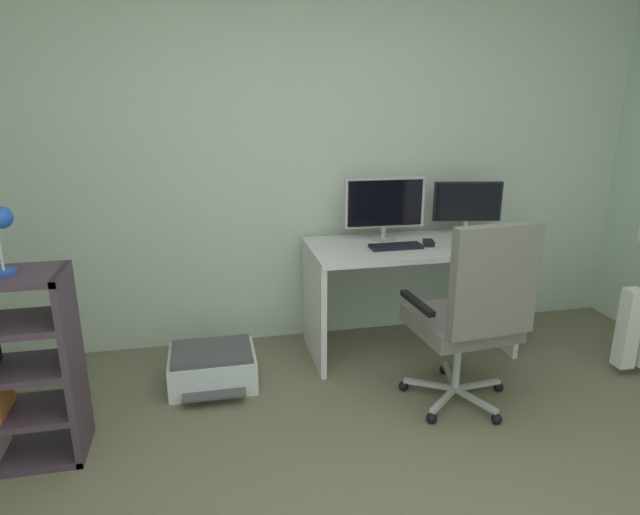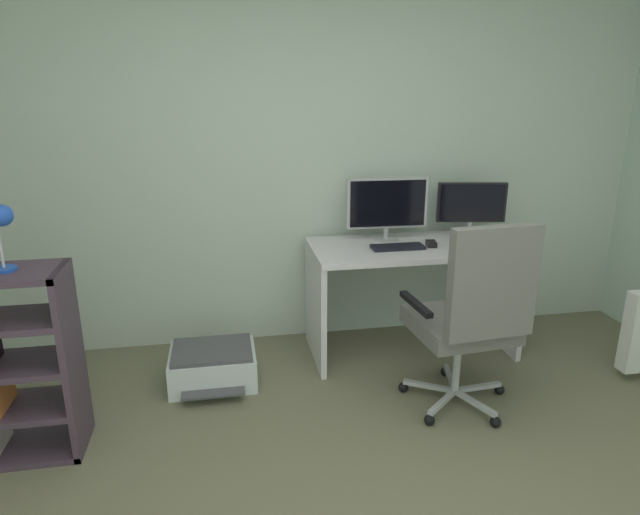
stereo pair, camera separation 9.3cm
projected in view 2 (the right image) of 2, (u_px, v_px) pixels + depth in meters
The scene contains 9 objects.
wall_back at pixel (296, 155), 3.74m from camera, with size 5.00×0.10×2.62m, color silver.
desk at pixel (412, 275), 3.68m from camera, with size 1.36×0.65×0.76m.
monitor_main at pixel (387, 205), 3.67m from camera, with size 0.55×0.18×0.42m.
monitor_secondary at pixel (471, 205), 3.78m from camera, with size 0.47×0.18×0.38m.
keyboard at pixel (398, 247), 3.54m from camera, with size 0.34×0.13×0.02m, color black.
computer_mouse at pixel (431, 244), 3.59m from camera, with size 0.06×0.10×0.03m, color black.
office_chair at pixel (472, 313), 2.92m from camera, with size 0.64×0.65×1.12m.
desk_lamp at pixel (2, 226), 2.43m from camera, with size 0.13×0.11×0.31m.
printer at pixel (213, 366), 3.38m from camera, with size 0.52×0.49×0.23m.
Camera 2 is at (-0.51, -1.46, 1.74)m, focal length 30.79 mm.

